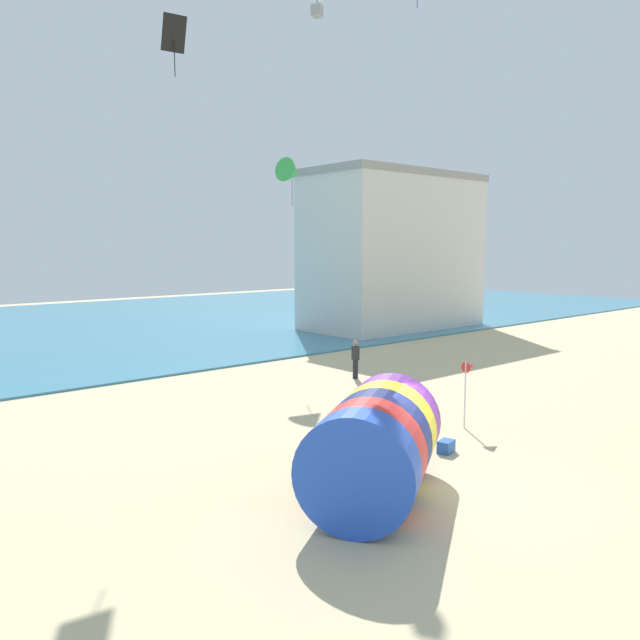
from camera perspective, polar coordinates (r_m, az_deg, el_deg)
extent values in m
plane|color=#CCBA8C|center=(15.93, 10.88, -15.23)|extent=(120.00, 120.00, 0.00)
cube|color=teal|center=(47.61, -26.09, -1.03)|extent=(120.00, 40.00, 0.10)
cylinder|color=blue|center=(13.27, 3.42, -13.76)|extent=(2.16, 2.66, 2.57)
cylinder|color=red|center=(14.12, 4.30, -12.49)|extent=(2.16, 2.66, 2.57)
cylinder|color=navy|center=(14.97, 5.08, -11.37)|extent=(2.16, 2.66, 2.57)
cylinder|color=yellow|center=(15.83, 5.77, -10.36)|extent=(2.16, 2.66, 2.57)
cylinder|color=purple|center=(16.69, 6.39, -9.46)|extent=(2.16, 2.66, 2.57)
cylinder|color=black|center=(17.15, 6.68, -9.02)|extent=(1.32, 2.02, 2.36)
cylinder|color=black|center=(18.57, 6.90, -10.64)|extent=(0.24, 0.24, 0.79)
cube|color=red|center=(18.38, 6.93, -8.59)|extent=(0.39, 0.42, 0.59)
sphere|color=#9E7051|center=(18.27, 6.95, -7.31)|extent=(0.21, 0.21, 0.21)
cube|color=black|center=(24.53, -13.21, 24.16)|extent=(0.90, 0.54, 1.17)
cylinder|color=black|center=(24.29, -13.15, 22.25)|extent=(0.03, 0.03, 1.23)
cone|color=green|center=(31.60, -2.58, 13.34)|extent=(1.62, 1.49, 1.36)
cylinder|color=#1E642A|center=(31.51, -2.57, 11.58)|extent=(0.03, 0.03, 1.30)
cube|color=gray|center=(27.77, -0.28, 26.41)|extent=(0.56, 0.56, 0.43)
cylinder|color=black|center=(27.88, -0.28, 27.04)|extent=(0.02, 0.02, 1.16)
cylinder|color=black|center=(28.20, 3.26, -4.51)|extent=(0.24, 0.24, 0.85)
cube|color=#232328|center=(28.06, 3.27, -3.02)|extent=(0.31, 0.41, 0.64)
sphere|color=#9E7051|center=(27.99, 3.27, -2.11)|extent=(0.23, 0.23, 0.23)
cube|color=silver|center=(45.28, 6.70, 5.93)|extent=(12.77, 6.68, 10.62)
cube|color=gray|center=(45.54, 6.79, 12.94)|extent=(13.03, 6.82, 0.50)
cylinder|color=silver|center=(21.01, 13.12, -6.72)|extent=(0.05, 0.05, 2.20)
cone|color=red|center=(20.99, 13.54, -4.17)|extent=(0.45, 0.36, 0.36)
cube|color=#2659B2|center=(18.73, 11.45, -11.27)|extent=(0.59, 0.48, 0.36)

